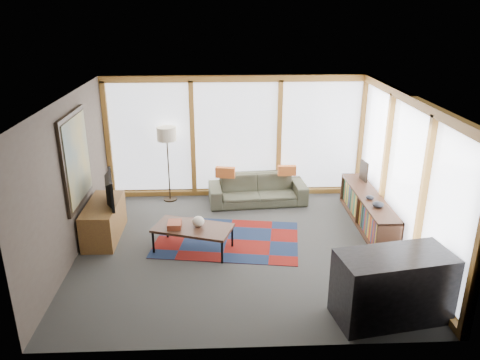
{
  "coord_description": "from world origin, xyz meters",
  "views": [
    {
      "loc": [
        -0.31,
        -7.13,
        3.95
      ],
      "look_at": [
        0.0,
        0.4,
        1.1
      ],
      "focal_mm": 35.0,
      "sensor_mm": 36.0,
      "label": 1
    }
  ],
  "objects_px": {
    "bookshelf": "(368,210)",
    "bar_counter": "(392,286)",
    "coffee_table": "(193,238)",
    "tv_console": "(104,221)",
    "sofa": "(257,189)",
    "television": "(106,190)",
    "floor_lamp": "(168,164)"
  },
  "relations": [
    {
      "from": "floor_lamp",
      "to": "coffee_table",
      "type": "bearing_deg",
      "value": -74.44
    },
    {
      "from": "television",
      "to": "bar_counter",
      "type": "distance_m",
      "value": 4.94
    },
    {
      "from": "coffee_table",
      "to": "tv_console",
      "type": "distance_m",
      "value": 1.71
    },
    {
      "from": "sofa",
      "to": "coffee_table",
      "type": "distance_m",
      "value": 2.34
    },
    {
      "from": "coffee_table",
      "to": "television",
      "type": "bearing_deg",
      "value": 160.43
    },
    {
      "from": "television",
      "to": "sofa",
      "type": "bearing_deg",
      "value": -76.84
    },
    {
      "from": "sofa",
      "to": "television",
      "type": "bearing_deg",
      "value": -157.18
    },
    {
      "from": "bookshelf",
      "to": "television",
      "type": "height_order",
      "value": "television"
    },
    {
      "from": "television",
      "to": "tv_console",
      "type": "bearing_deg",
      "value": 78.5
    },
    {
      "from": "floor_lamp",
      "to": "coffee_table",
      "type": "height_order",
      "value": "floor_lamp"
    },
    {
      "from": "bookshelf",
      "to": "bar_counter",
      "type": "height_order",
      "value": "bar_counter"
    },
    {
      "from": "tv_console",
      "to": "bar_counter",
      "type": "bearing_deg",
      "value": -29.73
    },
    {
      "from": "sofa",
      "to": "tv_console",
      "type": "height_order",
      "value": "tv_console"
    },
    {
      "from": "sofa",
      "to": "bookshelf",
      "type": "bearing_deg",
      "value": -34.54
    },
    {
      "from": "tv_console",
      "to": "coffee_table",
      "type": "bearing_deg",
      "value": -18.4
    },
    {
      "from": "television",
      "to": "bar_counter",
      "type": "xyz_separation_m",
      "value": [
        4.25,
        -2.48,
        -0.44
      ]
    },
    {
      "from": "floor_lamp",
      "to": "tv_console",
      "type": "height_order",
      "value": "floor_lamp"
    },
    {
      "from": "floor_lamp",
      "to": "bar_counter",
      "type": "xyz_separation_m",
      "value": [
        3.34,
        -4.14,
        -0.33
      ]
    },
    {
      "from": "bookshelf",
      "to": "tv_console",
      "type": "xyz_separation_m",
      "value": [
        -4.86,
        -0.3,
        0.02
      ]
    },
    {
      "from": "coffee_table",
      "to": "bookshelf",
      "type": "relative_size",
      "value": 0.54
    },
    {
      "from": "coffee_table",
      "to": "bookshelf",
      "type": "bearing_deg",
      "value": 14.43
    },
    {
      "from": "floor_lamp",
      "to": "bookshelf",
      "type": "height_order",
      "value": "floor_lamp"
    },
    {
      "from": "sofa",
      "to": "bar_counter",
      "type": "distance_m",
      "value": 4.2
    },
    {
      "from": "sofa",
      "to": "coffee_table",
      "type": "height_order",
      "value": "sofa"
    },
    {
      "from": "tv_console",
      "to": "floor_lamp",
      "type": "bearing_deg",
      "value": 58.98
    },
    {
      "from": "floor_lamp",
      "to": "bar_counter",
      "type": "height_order",
      "value": "floor_lamp"
    },
    {
      "from": "bookshelf",
      "to": "tv_console",
      "type": "height_order",
      "value": "tv_console"
    },
    {
      "from": "floor_lamp",
      "to": "bar_counter",
      "type": "distance_m",
      "value": 5.33
    },
    {
      "from": "tv_console",
      "to": "bar_counter",
      "type": "xyz_separation_m",
      "value": [
        4.34,
        -2.48,
        0.15
      ]
    },
    {
      "from": "coffee_table",
      "to": "television",
      "type": "xyz_separation_m",
      "value": [
        -1.52,
        0.54,
        0.7
      ]
    },
    {
      "from": "bar_counter",
      "to": "coffee_table",
      "type": "bearing_deg",
      "value": 134.48
    },
    {
      "from": "sofa",
      "to": "coffee_table",
      "type": "bearing_deg",
      "value": -126.8
    }
  ]
}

